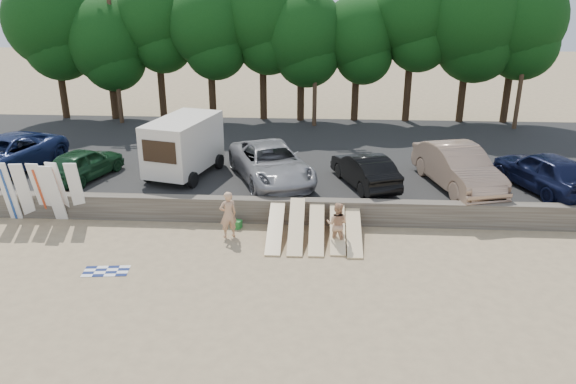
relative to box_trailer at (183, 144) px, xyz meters
name	(u,v)px	position (x,y,z in m)	size (l,w,h in m)	color
ground	(250,256)	(3.75, -6.45, -2.18)	(120.00, 120.00, 0.00)	tan
seawall	(259,210)	(3.75, -3.45, -1.68)	(44.00, 0.50, 1.00)	#6B6356
parking_lot	(274,157)	(3.75, 4.05, -1.83)	(44.00, 14.50, 0.70)	#282828
treeline	(294,23)	(4.41, 10.99, 4.44)	(33.59, 6.57, 9.55)	#382616
utility_poles	(315,46)	(5.75, 9.55, 3.25)	(25.80, 0.26, 9.00)	#473321
box_trailer	(183,144)	(0.00, 0.00, 0.00)	(3.17, 4.53, 2.64)	beige
car_0	(6,154)	(-8.42, 0.05, -0.66)	(2.71, 5.88, 1.63)	#15214A
car_1	(83,164)	(-4.41, -0.76, -0.77)	(1.69, 4.19, 1.43)	#13351D
car_2	(271,163)	(4.01, -0.50, -0.66)	(2.72, 5.89, 1.64)	gray
car_3	(365,170)	(8.11, -0.89, -0.76)	(1.52, 4.35, 1.43)	black
car_4	(458,167)	(12.07, -0.84, -0.57)	(1.92, 5.50, 1.81)	#9F7E65
car_5	(544,171)	(15.65, -0.98, -0.63)	(2.01, 4.99, 1.70)	black
surfboard_upright_0	(8,191)	(-6.15, -3.99, -0.90)	(0.50, 0.06, 2.60)	white
surfboard_upright_1	(24,192)	(-5.55, -3.94, -0.92)	(0.50, 0.06, 2.60)	white
surfboard_upright_2	(41,191)	(-4.89, -3.85, -0.92)	(0.50, 0.06, 2.60)	white
surfboard_upright_3	(54,193)	(-4.27, -4.06, -0.92)	(0.50, 0.06, 2.60)	white
surfboard_upright_4	(59,191)	(-4.16, -3.80, -0.91)	(0.50, 0.06, 2.60)	white
surfboard_upright_5	(76,191)	(-3.45, -3.81, -0.91)	(0.50, 0.06, 2.60)	white
surfboard_low_0	(275,227)	(4.55, -5.04, -1.69)	(0.56, 3.00, 0.07)	beige
surfboard_low_1	(296,226)	(5.34, -5.08, -1.60)	(0.56, 3.00, 0.07)	beige
surfboard_low_2	(317,228)	(6.09, -5.01, -1.70)	(0.56, 3.00, 0.07)	beige
surfboard_low_3	(337,227)	(6.87, -4.89, -1.69)	(0.56, 3.00, 0.07)	beige
surfboard_low_4	(354,231)	(7.47, -5.03, -1.78)	(0.56, 3.00, 0.07)	beige
beachgoer_a	(228,214)	(2.78, -4.92, -1.27)	(0.66, 0.44, 1.82)	tan
beachgoer_b	(337,224)	(6.84, -5.35, -1.36)	(0.80, 0.62, 1.65)	tan
cooler	(236,224)	(2.95, -4.13, -2.02)	(0.38, 0.30, 0.32)	#238230
gear_bag	(320,227)	(6.22, -4.05, -2.07)	(0.30, 0.25, 0.22)	orange
beach_towel	(106,271)	(-0.91, -7.84, -2.17)	(1.50, 1.50, 0.00)	white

